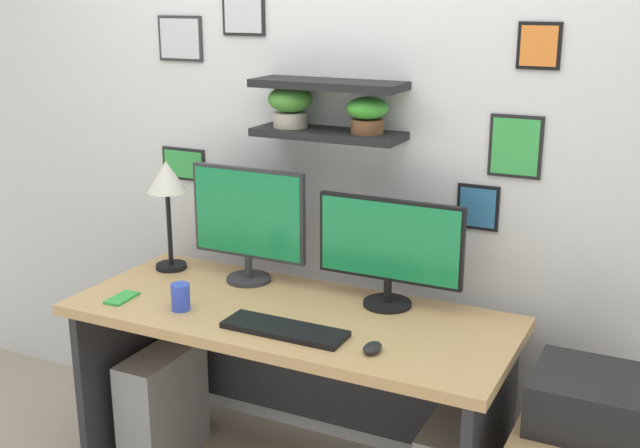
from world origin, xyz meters
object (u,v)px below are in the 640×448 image
monitor_right (389,247)px  pen_cup (181,297)px  desk_lamp (167,186)px  cell_phone (122,298)px  desk (297,357)px  keyboard (285,329)px  computer_mouse (373,348)px  computer_tower_left (163,404)px  printer (595,402)px  monitor_left (248,220)px

monitor_right → pen_cup: (-0.66, -0.38, -0.18)m
desk_lamp → cell_phone: bearing=-83.1°
desk → desk_lamp: 0.89m
keyboard → desk_lamp: size_ratio=0.95×
desk_lamp → pen_cup: 0.56m
desk → desk_lamp: desk_lamp is taller
desk → computer_mouse: computer_mouse is taller
computer_mouse → cell_phone: computer_mouse is taller
desk_lamp → computer_tower_left: bearing=-69.1°
computer_tower_left → pen_cup: bearing=-32.8°
desk_lamp → cell_phone: 0.52m
computer_tower_left → cell_phone: bearing=-102.3°
printer → monitor_right: bearing=163.5°
desk → computer_tower_left: (-0.59, -0.07, -0.31)m
cell_phone → monitor_left: bearing=47.3°
monitor_right → computer_mouse: bearing=-75.3°
desk → keyboard: bearing=-71.9°
computer_mouse → cell_phone: 1.03m
keyboard → computer_mouse: computer_mouse is taller
desk_lamp → cell_phone: desk_lamp is taller
monitor_left → printer: 1.45m
desk → keyboard: size_ratio=3.74×
monitor_right → printer: (0.78, -0.23, -0.32)m
monitor_left → printer: size_ratio=1.31×
monitor_right → desk_lamp: bearing=-178.6°
monitor_left → printer: monitor_left is taller
computer_mouse → printer: computer_mouse is taller
keyboard → computer_mouse: 0.33m
keyboard → desk: bearing=108.1°
computer_mouse → pen_cup: (-0.77, 0.02, 0.04)m
monitor_left → keyboard: size_ratio=1.13×
cell_phone → computer_tower_left: size_ratio=0.30×
keyboard → computer_tower_left: bearing=166.9°
monitor_left → pen_cup: 0.44m
monitor_left → cell_phone: size_ratio=3.56×
desk_lamp → computer_mouse: bearing=-19.3°
pen_cup → printer: bearing=5.9°
pen_cup → computer_tower_left: pen_cup is taller
desk_lamp → computer_tower_left: (0.08, -0.21, -0.88)m
desk_lamp → computer_tower_left: 0.90m
keyboard → printer: 1.03m
pen_cup → printer: 1.46m
monitor_left → computer_tower_left: (-0.29, -0.24, -0.77)m
monitor_right → computer_tower_left: size_ratio=1.21×
monitor_right → computer_mouse: (0.11, -0.40, -0.21)m
computer_mouse → desk_lamp: bearing=160.7°
monitor_right → keyboard: bearing=-120.1°
computer_mouse → desk_lamp: size_ratio=0.19×
printer → computer_tower_left: size_ratio=0.82×
computer_mouse → pen_cup: size_ratio=0.90×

